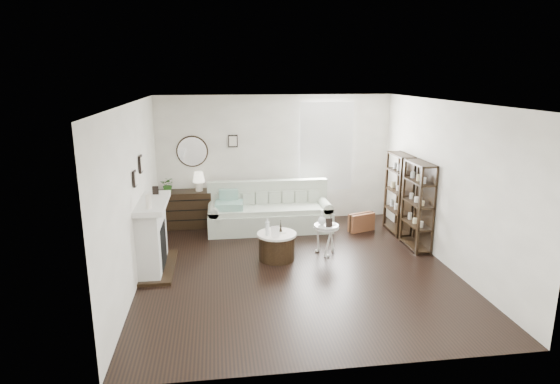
{
  "coord_description": "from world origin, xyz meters",
  "views": [
    {
      "loc": [
        -1.25,
        -7.08,
        3.11
      ],
      "look_at": [
        -0.17,
        0.8,
        1.1
      ],
      "focal_mm": 30.0,
      "sensor_mm": 36.0,
      "label": 1
    }
  ],
  "objects": [
    {
      "name": "shelf_unit_near",
      "position": [
        2.33,
        0.65,
        0.8
      ],
      "size": [
        0.3,
        0.8,
        1.6
      ],
      "color": "black",
      "rests_on": "ground"
    },
    {
      "name": "eiffel_drum",
      "position": [
        -0.2,
        0.48,
        0.57
      ],
      "size": [
        0.13,
        0.13,
        0.2
      ],
      "primitive_type": null,
      "rotation": [
        0.0,
        0.0,
        -0.2
      ],
      "color": "black",
      "rests_on": "drum_table"
    },
    {
      "name": "dresser",
      "position": [
        -1.96,
        2.47,
        0.38
      ],
      "size": [
        1.14,
        0.49,
        0.76
      ],
      "color": "black",
      "rests_on": "ground"
    },
    {
      "name": "quilt",
      "position": [
        -1.03,
        1.95,
        0.57
      ],
      "size": [
        0.58,
        0.48,
        0.14
      ],
      "primitive_type": "cube",
      "rotation": [
        0.0,
        0.0,
        -0.06
      ],
      "color": "#278F5C",
      "rests_on": "sofa"
    },
    {
      "name": "table_lamp",
      "position": [
        -1.63,
        2.47,
        0.96
      ],
      "size": [
        0.26,
        0.26,
        0.4
      ],
      "primitive_type": null,
      "rotation": [
        0.0,
        0.0,
        -0.03
      ],
      "color": "beige",
      "rests_on": "dresser"
    },
    {
      "name": "flask_ped",
      "position": [
        0.55,
        0.58,
        0.67
      ],
      "size": [
        0.15,
        0.15,
        0.27
      ],
      "primitive_type": null,
      "color": "silver",
      "rests_on": "pedestal_table"
    },
    {
      "name": "suitcase",
      "position": [
        1.63,
        1.69,
        0.18
      ],
      "size": [
        0.58,
        0.36,
        0.37
      ],
      "primitive_type": "cube",
      "rotation": [
        0.0,
        0.0,
        0.35
      ],
      "color": "brown",
      "rests_on": "ground"
    },
    {
      "name": "shelf_unit_far",
      "position": [
        2.33,
        1.55,
        0.8
      ],
      "size": [
        0.3,
        0.8,
        1.6
      ],
      "color": "black",
      "rests_on": "ground"
    },
    {
      "name": "fireplace",
      "position": [
        -2.32,
        0.3,
        0.54
      ],
      "size": [
        0.5,
        1.4,
        1.84
      ],
      "color": "silver",
      "rests_on": "ground"
    },
    {
      "name": "potted_plant",
      "position": [
        -2.25,
        2.42,
        0.92
      ],
      "size": [
        0.32,
        0.29,
        0.32
      ],
      "primitive_type": "imported",
      "rotation": [
        0.0,
        0.0,
        -0.17
      ],
      "color": "#245618",
      "rests_on": "dresser"
    },
    {
      "name": "drum_table",
      "position": [
        -0.27,
        0.44,
        0.24
      ],
      "size": [
        0.68,
        0.68,
        0.47
      ],
      "rotation": [
        0.0,
        0.0,
        -0.25
      ],
      "color": "black",
      "rests_on": "ground"
    },
    {
      "name": "card_frame_ped",
      "position": [
        0.64,
        0.45,
        0.62
      ],
      "size": [
        0.12,
        0.05,
        0.15
      ],
      "primitive_type": "cube",
      "rotation": [
        -0.21,
        0.0,
        -0.04
      ],
      "color": "black",
      "rests_on": "pedestal_table"
    },
    {
      "name": "sofa",
      "position": [
        -0.22,
        2.08,
        0.32
      ],
      "size": [
        2.5,
        0.87,
        0.97
      ],
      "color": "#B2BBA7",
      "rests_on": "ground"
    },
    {
      "name": "room",
      "position": [
        0.73,
        2.7,
        1.6
      ],
      "size": [
        5.5,
        5.5,
        5.5
      ],
      "color": "black",
      "rests_on": "ground"
    },
    {
      "name": "eiffel_ped",
      "position": [
        0.71,
        0.59,
        0.63
      ],
      "size": [
        0.11,
        0.11,
        0.18
      ],
      "primitive_type": null,
      "rotation": [
        0.0,
        0.0,
        -0.07
      ],
      "color": "black",
      "rests_on": "pedestal_table"
    },
    {
      "name": "pedestal_table",
      "position": [
        0.62,
        0.56,
        0.49
      ],
      "size": [
        0.45,
        0.45,
        0.54
      ],
      "rotation": [
        0.0,
        0.0,
        0.02
      ],
      "color": "white",
      "rests_on": "ground"
    },
    {
      "name": "card_frame_drum",
      "position": [
        -0.32,
        0.27,
        0.56
      ],
      "size": [
        0.15,
        0.08,
        0.18
      ],
      "primitive_type": "cube",
      "rotation": [
        -0.21,
        0.0,
        0.2
      ],
      "color": "white",
      "rests_on": "drum_table"
    },
    {
      "name": "bottle_drum",
      "position": [
        -0.44,
        0.36,
        0.61
      ],
      "size": [
        0.07,
        0.07,
        0.29
      ],
      "primitive_type": "cylinder",
      "color": "silver",
      "rests_on": "drum_table"
    }
  ]
}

